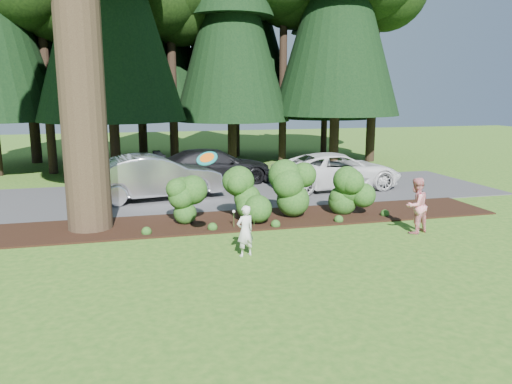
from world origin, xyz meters
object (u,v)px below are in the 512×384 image
Objects in this scene: car_silver_wagon at (154,177)px; car_dark_suv at (214,166)px; car_white_suv at (337,171)px; child at (245,231)px; frisbee at (207,158)px; adult at (416,206)px.

car_silver_wagon is 0.98× the size of car_dark_suv.
car_white_suv reaches higher than child.
car_silver_wagon is 7.35m from frisbee.
adult is at bearing 7.36° from frisbee.
car_silver_wagon reaches higher than car_dark_suv.
car_dark_suv reaches higher than car_white_suv.
car_silver_wagon is 0.95× the size of car_white_suv.
car_silver_wagon is at bearing 90.61° from car_white_suv.
car_dark_suv is at bearing -54.97° from car_silver_wagon.
car_white_suv is 6.61m from adult.
car_white_suv is 4.18× the size of child.
adult reaches higher than car_dark_suv.
car_white_suv is 9.25m from child.
child is at bearing -12.31° from adult.
child is at bearing 170.98° from car_dark_suv.
car_silver_wagon is 9.32m from adult.
adult is at bearing -159.01° from car_dark_suv.
car_white_suv is 5.25m from car_dark_suv.
child is at bearing -0.22° from frisbee.
car_silver_wagon is 7.35m from child.
adult is (-0.53, -6.59, 0.03)m from car_white_suv.
car_silver_wagon is 9.18× the size of frisbee.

